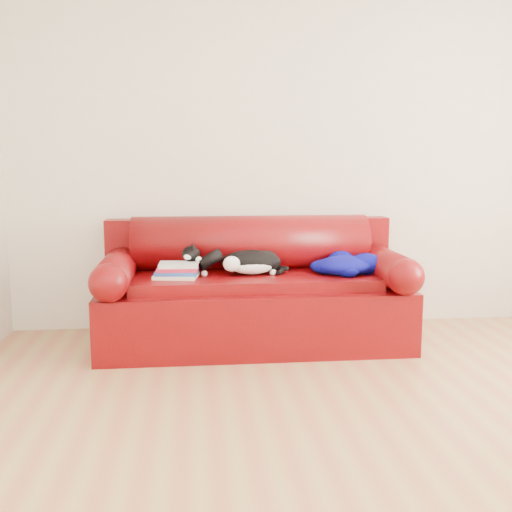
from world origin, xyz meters
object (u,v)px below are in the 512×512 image
at_px(sofa_base, 254,310).
at_px(blanket, 346,264).
at_px(cat, 251,263).
at_px(book_stack, 178,270).

distance_m(sofa_base, blanket, 0.72).
height_order(sofa_base, cat, cat).
xyz_separation_m(cat, blanket, (0.66, -0.02, -0.02)).
xyz_separation_m(sofa_base, blanket, (0.64, -0.06, 0.33)).
relative_size(cat, blanket, 1.06).
distance_m(book_stack, blanket, 1.16).
xyz_separation_m(sofa_base, book_stack, (-0.52, -0.10, 0.31)).
height_order(book_stack, cat, cat).
bearing_deg(cat, sofa_base, 33.66).
height_order(sofa_base, blanket, blanket).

